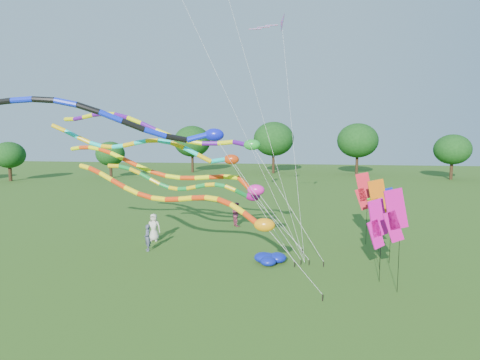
# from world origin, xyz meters

# --- Properties ---
(ground) EXTENTS (160.00, 160.00, 0.00)m
(ground) POSITION_xyz_m (0.00, 0.00, 0.00)
(ground) COLOR #295516
(ground) RESTS_ON ground
(tree_ring) EXTENTS (118.73, 113.17, 9.52)m
(tree_ring) POSITION_xyz_m (3.53, -5.11, 5.54)
(tree_ring) COLOR #382314
(tree_ring) RESTS_ON ground
(tube_kite_red) EXTENTS (13.84, 5.29, 5.98)m
(tube_kite_red) POSITION_xyz_m (-3.52, 2.58, 3.74)
(tube_kite_red) COLOR black
(tube_kite_red) RESTS_ON ground
(tube_kite_orange) EXTENTS (16.42, 4.78, 7.06)m
(tube_kite_orange) POSITION_xyz_m (-5.45, 6.90, 4.84)
(tube_kite_orange) COLOR black
(tube_kite_orange) RESTS_ON ground
(tube_kite_purple) EXTENTS (16.74, 3.61, 9.21)m
(tube_kite_purple) POSITION_xyz_m (-5.47, 5.92, 7.31)
(tube_kite_purple) COLOR black
(tube_kite_purple) RESTS_ON ground
(tube_kite_blue) EXTENTS (18.30, 4.36, 9.89)m
(tube_kite_blue) POSITION_xyz_m (-7.64, 1.42, 7.94)
(tube_kite_blue) COLOR black
(tube_kite_blue) RESTS_ON ground
(tube_kite_cyan) EXTENTS (13.84, 1.19, 8.22)m
(tube_kite_cyan) POSITION_xyz_m (-5.27, 3.84, 6.37)
(tube_kite_cyan) COLOR black
(tube_kite_cyan) RESTS_ON ground
(tube_kite_green) EXTENTS (11.97, 1.22, 5.83)m
(tube_kite_green) POSITION_xyz_m (-3.82, 6.49, 3.97)
(tube_kite_green) COLOR black
(tube_kite_green) RESTS_ON ground
(delta_kite_high_c) EXTENTS (4.02, 7.93, 16.24)m
(delta_kite_high_c) POSITION_xyz_m (0.74, 11.21, 14.73)
(delta_kite_high_c) COLOR black
(delta_kite_high_c) RESTS_ON ground
(banner_pole_magenta_b) EXTENTS (1.16, 0.21, 4.81)m
(banner_pole_magenta_b) POSITION_xyz_m (6.41, 1.20, 3.55)
(banner_pole_magenta_b) COLOR black
(banner_pole_magenta_b) RESTS_ON ground
(banner_pole_magenta_a) EXTENTS (1.09, 0.54, 4.15)m
(banner_pole_magenta_a) POSITION_xyz_m (5.87, 2.35, 2.89)
(banner_pole_magenta_a) COLOR black
(banner_pole_magenta_a) RESTS_ON ground
(banner_pole_blue_b) EXTENTS (1.16, 0.08, 4.28)m
(banner_pole_blue_b) POSITION_xyz_m (6.95, 5.49, 3.02)
(banner_pole_blue_b) COLOR black
(banner_pole_blue_b) RESTS_ON ground
(banner_pole_red) EXTENTS (1.16, 0.19, 4.75)m
(banner_pole_red) POSITION_xyz_m (6.26, 9.33, 3.49)
(banner_pole_red) COLOR black
(banner_pole_red) RESTS_ON ground
(banner_pole_orange) EXTENTS (1.16, 0.16, 4.86)m
(banner_pole_orange) POSITION_xyz_m (6.22, 4.38, 3.60)
(banner_pole_orange) COLOR black
(banner_pole_orange) RESTS_ON ground
(banner_pole_green) EXTENTS (1.15, 0.32, 4.45)m
(banner_pole_green) POSITION_xyz_m (6.78, 7.74, 3.19)
(banner_pole_green) COLOR black
(banner_pole_green) RESTS_ON ground
(blue_nylon_heap) EXTENTS (1.28, 1.39, 0.55)m
(blue_nylon_heap) POSITION_xyz_m (0.65, 4.44, 0.24)
(blue_nylon_heap) COLOR #0B1A9B
(blue_nylon_heap) RESTS_ON ground
(person_a) EXTENTS (0.96, 0.68, 1.85)m
(person_a) POSITION_xyz_m (-7.53, 8.05, 0.92)
(person_a) COLOR beige
(person_a) RESTS_ON ground
(person_b) EXTENTS (0.67, 0.72, 1.65)m
(person_b) POSITION_xyz_m (-7.06, 5.74, 0.83)
(person_b) COLOR #44485F
(person_b) RESTS_ON ground
(person_c) EXTENTS (1.08, 1.14, 1.86)m
(person_c) POSITION_xyz_m (-2.70, 13.27, 0.93)
(person_c) COLOR #963651
(person_c) RESTS_ON ground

